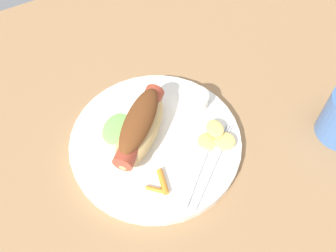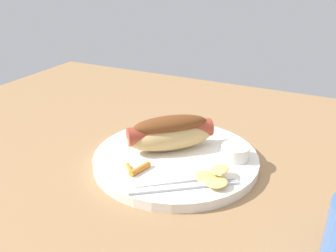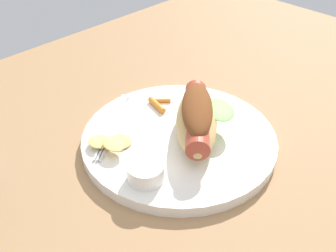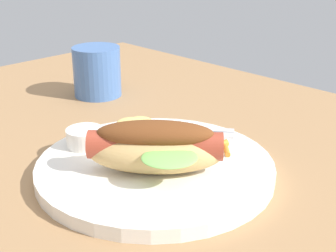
{
  "view_description": "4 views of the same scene",
  "coord_description": "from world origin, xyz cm",
  "views": [
    {
      "loc": [
        12.66,
        31.58,
        53.63
      ],
      "look_at": [
        -3.71,
        2.44,
        5.1
      ],
      "focal_mm": 40.51,
      "sensor_mm": 36.0,
      "label": 1
    },
    {
      "loc": [
        -24.55,
        51.15,
        31.76
      ],
      "look_at": [
        -0.17,
        1.3,
        6.47
      ],
      "focal_mm": 38.94,
      "sensor_mm": 36.0,
      "label": 2
    },
    {
      "loc": [
        -35.79,
        -29.89,
        37.86
      ],
      "look_at": [
        -3.51,
        2.17,
        3.89
      ],
      "focal_mm": 43.61,
      "sensor_mm": 36.0,
      "label": 3
    },
    {
      "loc": [
        35.37,
        -33.07,
        26.94
      ],
      "look_at": [
        -0.56,
        2.56,
        6.21
      ],
      "focal_mm": 51.43,
      "sensor_mm": 36.0,
      "label": 4
    }
  ],
  "objects": [
    {
      "name": "ground_plane",
      "position": [
        0.0,
        0.0,
        -0.9
      ],
      "size": [
        120.0,
        90.0,
        1.8
      ],
      "primitive_type": "cube",
      "color": "#9E754C"
    },
    {
      "name": "plate",
      "position": [
        -1.8,
        1.65,
        0.8
      ],
      "size": [
        28.04,
        28.04,
        1.6
      ],
      "primitive_type": "cylinder",
      "color": "white",
      "rests_on": "ground_plane"
    },
    {
      "name": "hot_dog",
      "position": [
        0.11,
        -0.36,
        4.63
      ],
      "size": [
        15.11,
        14.56,
        6.03
      ],
      "rotation": [
        0.0,
        0.0,
        3.89
      ],
      "color": "tan",
      "rests_on": "plate"
    },
    {
      "name": "sauce_ramekin",
      "position": [
        -11.23,
        -1.54,
        2.74
      ],
      "size": [
        4.72,
        4.72,
        2.27
      ],
      "primitive_type": "cylinder",
      "color": "white",
      "rests_on": "plate"
    },
    {
      "name": "fork",
      "position": [
        -6.84,
        10.37,
        1.8
      ],
      "size": [
        13.9,
        10.63,
        0.4
      ],
      "rotation": [
        0.0,
        0.0,
        3.77
      ],
      "color": "silver",
      "rests_on": "plate"
    },
    {
      "name": "knife",
      "position": [
        -4.76,
        9.66,
        1.78
      ],
      "size": [
        10.97,
        9.45,
        0.36
      ],
      "primitive_type": "cube",
      "rotation": [
        0.0,
        0.0,
        3.83
      ],
      "color": "silver",
      "rests_on": "plate"
    },
    {
      "name": "chips_pile",
      "position": [
        -10.26,
        6.55,
        2.36
      ],
      "size": [
        7.03,
        6.81,
        1.82
      ],
      "color": "#E0C168",
      "rests_on": "plate"
    },
    {
      "name": "carrot_garnish",
      "position": [
        1.32,
        9.2,
        2.03
      ],
      "size": [
        3.79,
        4.14,
        0.92
      ],
      "color": "orange",
      "rests_on": "plate"
    }
  ]
}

